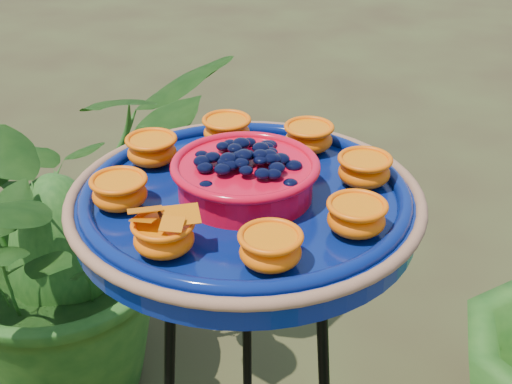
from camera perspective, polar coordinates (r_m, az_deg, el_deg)
feeder_dish at (r=0.99m, az=-0.85°, el=-0.35°), size 0.59×0.59×0.11m
shrub_back_left at (r=1.94m, az=-15.49°, el=-3.22°), size 1.03×1.09×0.95m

